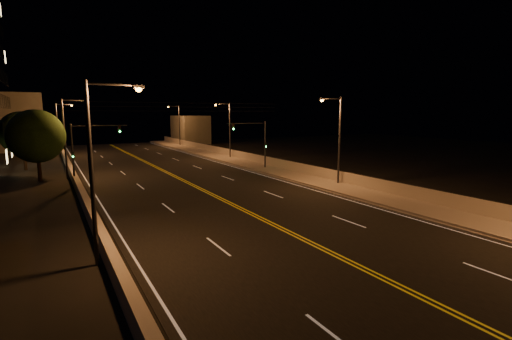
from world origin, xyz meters
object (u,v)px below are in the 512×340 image
streetlight_1 (337,135)px  traffic_signal_right (258,139)px  traffic_signal_left (84,146)px  streetlight_3 (178,123)px  streetlight_2 (228,126)px  tree_0 (36,136)px  tree_1 (22,133)px  streetlight_4 (98,160)px  streetlight_5 (67,133)px  streetlight_6 (60,126)px

streetlight_1 → traffic_signal_right: streetlight_1 is taller
traffic_signal_left → streetlight_3: bearing=60.0°
streetlight_1 → streetlight_2: size_ratio=1.00×
streetlight_3 → tree_0: size_ratio=1.15×
traffic_signal_right → tree_1: 28.08m
traffic_signal_left → tree_0: bearing=130.2°
traffic_signal_right → tree_0: tree_0 is taller
streetlight_1 → streetlight_2: bearing=90.0°
streetlight_4 → tree_1: bearing=97.2°
streetlight_2 → streetlight_5: (-21.39, -6.87, 0.00)m
streetlight_5 → streetlight_2: bearing=17.8°
streetlight_2 → streetlight_6: same height
streetlight_5 → traffic_signal_right: streetlight_5 is taller
streetlight_5 → tree_0: streetlight_5 is taller
traffic_signal_right → streetlight_3: bearing=87.5°
streetlight_2 → streetlight_6: bearing=143.5°
streetlight_6 → tree_1: 13.83m
streetlight_2 → streetlight_3: same height
streetlight_1 → tree_1: (-25.76, 26.22, -0.40)m
tree_0 → tree_1: 9.68m
traffic_signal_right → streetlight_1: bearing=-82.8°
streetlight_3 → traffic_signal_right: bearing=-92.5°
streetlight_2 → traffic_signal_right: bearing=-97.6°
streetlight_5 → traffic_signal_left: bearing=-76.2°
streetlight_5 → traffic_signal_left: 4.85m
streetlight_1 → tree_0: streetlight_1 is taller
streetlight_5 → traffic_signal_left: streetlight_5 is taller
streetlight_6 → traffic_signal_right: size_ratio=1.42×
streetlight_1 → tree_0: size_ratio=1.15×
streetlight_1 → tree_1: size_ratio=1.18×
tree_1 → streetlight_3: bearing=39.1°
tree_1 → streetlight_4: bearing=-82.8°
streetlight_4 → traffic_signal_right: bearing=46.0°
streetlight_3 → tree_0: streetlight_3 is taller
streetlight_2 → streetlight_6: 26.60m
streetlight_2 → traffic_signal_left: bearing=-150.5°
tree_0 → tree_1: size_ratio=1.03×
streetlight_3 → streetlight_6: (-21.39, -7.84, 0.00)m
traffic_signal_right → tree_1: (-24.24, 14.16, 0.70)m
streetlight_5 → traffic_signal_left: size_ratio=1.42×
streetlight_1 → streetlight_4: (-21.39, -8.48, 0.00)m
streetlight_3 → streetlight_4: 59.63m
streetlight_2 → tree_1: size_ratio=1.18×
streetlight_5 → tree_1: size_ratio=1.18×
streetlight_4 → traffic_signal_left: 20.60m
streetlight_5 → traffic_signal_right: size_ratio=1.42×
streetlight_1 → streetlight_6: (-21.39, 39.33, 0.00)m
streetlight_3 → traffic_signal_left: (-20.27, -35.11, -1.11)m
traffic_signal_right → tree_0: bearing=168.5°
streetlight_6 → streetlight_5: bearing=-90.0°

